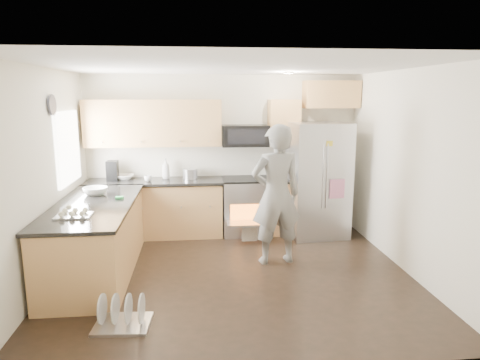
{
  "coord_description": "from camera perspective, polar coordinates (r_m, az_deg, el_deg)",
  "views": [
    {
      "loc": [
        -0.44,
        -5.14,
        2.27
      ],
      "look_at": [
        0.13,
        0.5,
        1.14
      ],
      "focal_mm": 32.0,
      "sensor_mm": 36.0,
      "label": 1
    }
  ],
  "objects": [
    {
      "name": "peninsula",
      "position": [
        5.83,
        -18.65,
        -7.39
      ],
      "size": [
        0.96,
        2.36,
        1.03
      ],
      "color": "tan",
      "rests_on": "ground"
    },
    {
      "name": "dish_rack",
      "position": [
        4.63,
        -15.41,
        -17.24
      ],
      "size": [
        0.57,
        0.47,
        0.34
      ],
      "rotation": [
        0.0,
        0.0,
        -0.08
      ],
      "color": "#B7B7BC",
      "rests_on": "ground"
    },
    {
      "name": "ground",
      "position": [
        5.64,
        -0.87,
        -12.48
      ],
      "size": [
        4.5,
        4.5,
        0.0
      ],
      "primitive_type": "plane",
      "color": "black",
      "rests_on": "ground"
    },
    {
      "name": "back_cabinet_run",
      "position": [
        7.01,
        -6.91,
        0.45
      ],
      "size": [
        4.45,
        0.64,
        2.5
      ],
      "color": "tan",
      "rests_on": "ground"
    },
    {
      "name": "person",
      "position": [
        5.76,
        4.84,
        -2.0
      ],
      "size": [
        0.75,
        0.55,
        1.9
      ],
      "primitive_type": "imported",
      "rotation": [
        0.0,
        0.0,
        3.29
      ],
      "color": "gray",
      "rests_on": "ground"
    },
    {
      "name": "refrigerator",
      "position": [
        7.0,
        10.38,
        -0.02
      ],
      "size": [
        0.96,
        0.77,
        1.85
      ],
      "rotation": [
        0.0,
        0.0,
        0.08
      ],
      "color": "#B7B7BC",
      "rests_on": "ground"
    },
    {
      "name": "stove_range",
      "position": [
        7.06,
        0.76,
        -1.79
      ],
      "size": [
        0.76,
        0.97,
        1.79
      ],
      "color": "#B7B7BC",
      "rests_on": "ground"
    },
    {
      "name": "room_shell",
      "position": [
        5.21,
        -1.34,
        4.7
      ],
      "size": [
        4.54,
        4.04,
        2.62
      ],
      "color": "silver",
      "rests_on": "ground"
    }
  ]
}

